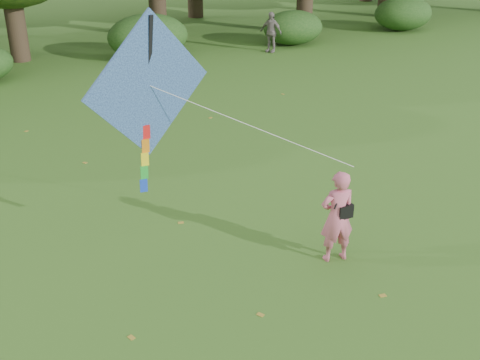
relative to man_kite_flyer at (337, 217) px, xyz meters
name	(u,v)px	position (x,y,z in m)	size (l,w,h in m)	color
ground	(340,291)	(-0.53, -0.91, -0.90)	(100.00, 100.00, 0.00)	#265114
man_kite_flyer	(337,217)	(0.00, 0.00, 0.00)	(0.66, 0.43, 1.80)	#C75D74
bystander_right	(271,32)	(7.72, 15.59, -0.01)	(1.04, 0.43, 1.77)	gray
crossbody_bag	(344,210)	(0.12, -0.03, 0.12)	(0.43, 0.20, 0.71)	black
flying_kite	(149,88)	(-2.75, 2.00, 2.29)	(4.29, 2.47, 3.36)	#225795
shrub_band	(62,48)	(-1.26, 16.70, -0.04)	(39.15, 3.22, 1.88)	#264919
fallen_leaves	(221,179)	(-0.32, 4.23, -0.90)	(9.16, 12.87, 0.01)	olive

